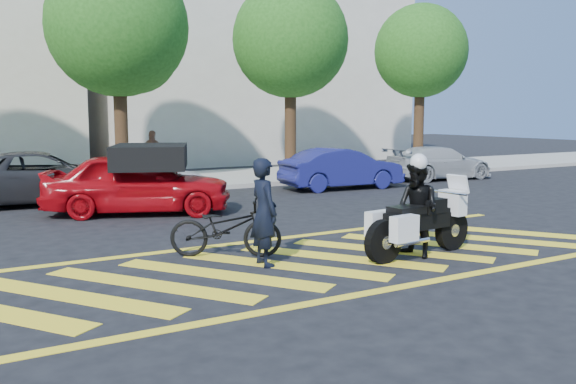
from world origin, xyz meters
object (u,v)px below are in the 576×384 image
officer_moto (417,210)px  red_convertible (138,183)px  parked_mid_left (42,177)px  parked_far_right (439,163)px  police_motorcycle (418,223)px  bicycle (226,228)px  parked_mid_right (144,176)px  parked_right (342,168)px  officer_bike (264,212)px

officer_moto → red_convertible: size_ratio=0.37×
parked_mid_left → parked_far_right: parked_mid_left is taller
police_motorcycle → parked_mid_left: bearing=108.9°
police_motorcycle → parked_mid_left: (-4.63, 9.80, 0.13)m
bicycle → parked_mid_left: bearing=43.1°
red_convertible → bicycle: bearing=-157.9°
bicycle → police_motorcycle: police_motorcycle is taller
parked_mid_right → parked_far_right: bearing=-94.9°
bicycle → police_motorcycle: (2.86, -1.63, 0.09)m
parked_right → officer_moto: bearing=157.2°
bicycle → officer_moto: officer_moto is taller
parked_mid_left → parked_far_right: bearing=-88.2°
parked_mid_left → parked_mid_right: 2.82m
officer_bike → parked_mid_left: bearing=14.1°
parked_right → police_motorcycle: bearing=157.3°
police_motorcycle → red_convertible: red_convertible is taller
red_convertible → police_motorcycle: bearing=-135.1°
police_motorcycle → red_convertible: bearing=106.4°
parked_right → red_convertible: bearing=106.8°
bicycle → parked_right: (7.14, 6.77, 0.16)m
parked_right → parked_mid_right: bearing=81.3°
parked_far_right → officer_moto: bearing=137.8°
police_motorcycle → parked_right: size_ratio=0.61×
police_motorcycle → parked_mid_left: parked_mid_left is taller
bicycle → parked_right: 9.84m
police_motorcycle → parked_mid_right: bearing=94.1°
bicycle → parked_right: bearing=-15.7°
officer_bike → police_motorcycle: (2.56, -0.78, -0.29)m
red_convertible → parked_mid_right: red_convertible is taller
officer_bike → police_motorcycle: officer_bike is taller
parked_mid_left → red_convertible: bearing=-143.9°
red_convertible → parked_mid_left: size_ratio=0.87×
bicycle → parked_mid_right: (1.05, 8.17, 0.10)m
police_motorcycle → parked_far_right: (9.05, 8.95, 0.02)m
bicycle → parked_right: parked_right is taller
parked_far_right → parked_mid_right: bearing=88.8°
officer_moto → parked_mid_right: bearing=-176.0°
officer_moto → parked_mid_left: size_ratio=0.32×
bicycle → officer_bike: bearing=-129.9°
red_convertible → parked_mid_left: bearing=52.8°
bicycle → parked_mid_right: size_ratio=0.54×
officer_bike → police_motorcycle: bearing=-105.7°
officer_moto → parked_right: size_ratio=0.41×
police_motorcycle → red_convertible: (-2.86, 6.81, 0.17)m
officer_moto → parked_mid_left: officer_moto is taller
police_motorcycle → parked_mid_right: (-1.81, 9.80, 0.01)m
officer_bike → red_convertible: size_ratio=0.39×
red_convertible → officer_moto: bearing=-135.2°
parked_mid_left → parked_right: 9.02m
bicycle → police_motorcycle: bearing=-88.8°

